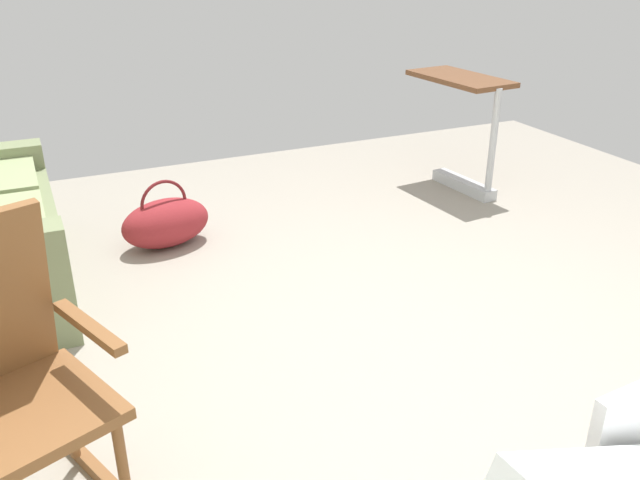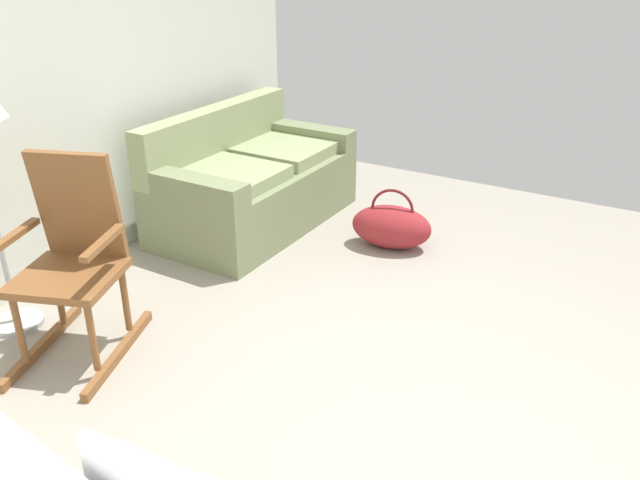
{
  "view_description": "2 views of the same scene",
  "coord_description": "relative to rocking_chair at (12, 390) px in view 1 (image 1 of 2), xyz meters",
  "views": [
    {
      "loc": [
        -2.24,
        1.54,
        1.77
      ],
      "look_at": [
        0.05,
        0.5,
        0.62
      ],
      "focal_mm": 37.37,
      "sensor_mm": 36.0,
      "label": 1
    },
    {
      "loc": [
        -2.24,
        -0.86,
        2.0
      ],
      "look_at": [
        0.3,
        0.64,
        0.62
      ],
      "focal_mm": 36.82,
      "sensor_mm": 36.0,
      "label": 2
    }
  ],
  "objects": [
    {
      "name": "rocking_chair",
      "position": [
        0.0,
        0.0,
        0.0
      ],
      "size": [
        0.88,
        0.71,
        1.05
      ],
      "color": "brown",
      "rests_on": "ground"
    },
    {
      "name": "duffel_bag",
      "position": [
        1.94,
        -0.88,
        -0.35
      ],
      "size": [
        0.42,
        0.61,
        0.43
      ],
      "color": "maroon",
      "rests_on": "ground"
    },
    {
      "name": "ground_plane",
      "position": [
        0.34,
        -1.71,
        -0.5
      ],
      "size": [
        6.35,
        6.35,
        0.0
      ],
      "primitive_type": "plane",
      "color": "gray"
    },
    {
      "name": "overbed_table",
      "position": [
        2.06,
        -3.16,
        0.03
      ],
      "size": [
        0.86,
        0.47,
        0.84
      ],
      "color": "#B2B5BA",
      "rests_on": "ground"
    }
  ]
}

